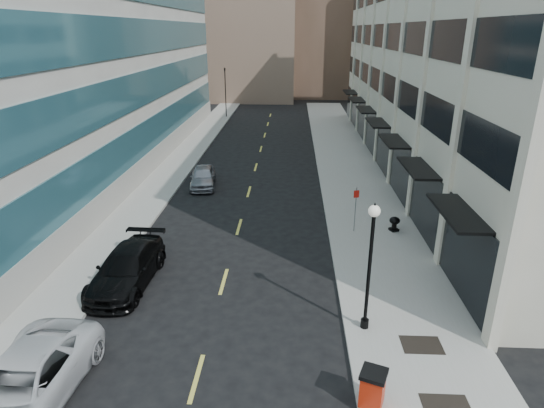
# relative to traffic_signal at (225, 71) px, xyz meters

# --- Properties ---
(sidewalk_right) EXTENTS (5.00, 80.00, 0.15)m
(sidewalk_right) POSITION_rel_traffic_signal_xyz_m (13.00, -28.00, -5.64)
(sidewalk_right) COLOR #9C998D
(sidewalk_right) RESTS_ON ground
(sidewalk_left) EXTENTS (3.00, 80.00, 0.15)m
(sidewalk_left) POSITION_rel_traffic_signal_xyz_m (-1.00, -28.00, -5.64)
(sidewalk_left) COLOR #9C998D
(sidewalk_left) RESTS_ON ground
(building_right) EXTENTS (15.30, 46.50, 18.25)m
(building_right) POSITION_rel_traffic_signal_xyz_m (22.44, -21.01, 3.28)
(building_right) COLOR beige
(building_right) RESTS_ON ground
(building_left) EXTENTS (16.14, 46.00, 20.00)m
(building_left) POSITION_rel_traffic_signal_xyz_m (-10.45, -21.00, 4.27)
(building_left) COLOR silver
(building_left) RESTS_ON ground
(skyline_tan_near) EXTENTS (14.00, 18.00, 28.00)m
(skyline_tan_near) POSITION_rel_traffic_signal_xyz_m (1.50, 20.00, 8.28)
(skyline_tan_near) COLOR #7D6452
(skyline_tan_near) RESTS_ON ground
(skyline_tan_far) EXTENTS (12.00, 14.00, 22.00)m
(skyline_tan_far) POSITION_rel_traffic_signal_xyz_m (-8.50, 30.00, 5.28)
(skyline_tan_far) COLOR #7D6452
(skyline_tan_far) RESTS_ON ground
(skyline_stone) EXTENTS (10.00, 14.00, 20.00)m
(skyline_stone) POSITION_rel_traffic_signal_xyz_m (23.50, 18.00, 4.28)
(skyline_stone) COLOR beige
(skyline_stone) RESTS_ON ground
(grate_mid) EXTENTS (1.40, 1.00, 0.01)m
(grate_mid) POSITION_rel_traffic_signal_xyz_m (13.10, -47.00, -5.56)
(grate_mid) COLOR black
(grate_mid) RESTS_ON sidewalk_right
(grate_far) EXTENTS (1.40, 1.00, 0.01)m
(grate_far) POSITION_rel_traffic_signal_xyz_m (13.10, -44.20, -5.56)
(grate_far) COLOR black
(grate_far) RESTS_ON sidewalk_right
(road_centerline) EXTENTS (0.15, 68.20, 0.01)m
(road_centerline) POSITION_rel_traffic_signal_xyz_m (5.50, -31.00, -5.71)
(road_centerline) COLOR #D8CC4C
(road_centerline) RESTS_ON ground
(traffic_signal) EXTENTS (0.66, 0.66, 6.98)m
(traffic_signal) POSITION_rel_traffic_signal_xyz_m (0.00, 0.00, 0.00)
(traffic_signal) COLOR black
(traffic_signal) RESTS_ON ground
(car_white_van) EXTENTS (2.96, 5.94, 1.62)m
(car_white_van) POSITION_rel_traffic_signal_xyz_m (0.70, -47.38, -4.91)
(car_white_van) COLOR silver
(car_white_van) RESTS_ON ground
(car_black_pickup) EXTENTS (2.43, 5.51, 1.57)m
(car_black_pickup) POSITION_rel_traffic_signal_xyz_m (1.35, -40.37, -4.93)
(car_black_pickup) COLOR black
(car_black_pickup) RESTS_ON ground
(car_silver_sedan) EXTENTS (2.25, 4.42, 1.44)m
(car_silver_sedan) POSITION_rel_traffic_signal_xyz_m (2.15, -27.00, -5.00)
(car_silver_sedan) COLOR #96979E
(car_silver_sedan) RESTS_ON ground
(trash_bin) EXTENTS (0.94, 0.94, 1.19)m
(trash_bin) POSITION_rel_traffic_signal_xyz_m (10.90, -47.00, -4.93)
(trash_bin) COLOR #B5210C
(trash_bin) RESTS_ON sidewalk_right
(lamppost) EXTENTS (0.41, 0.41, 4.97)m
(lamppost) POSITION_rel_traffic_signal_xyz_m (11.24, -43.26, -2.65)
(lamppost) COLOR black
(lamppost) RESTS_ON sidewalk_right
(sign_post) EXTENTS (0.29, 0.10, 2.54)m
(sign_post) POSITION_rel_traffic_signal_xyz_m (11.90, -34.63, -3.95)
(sign_post) COLOR slate
(sign_post) RESTS_ON sidewalk_right
(urn_planter) EXTENTS (0.58, 0.58, 0.80)m
(urn_planter) POSITION_rel_traffic_signal_xyz_m (14.10, -34.45, -5.08)
(urn_planter) COLOR black
(urn_planter) RESTS_ON sidewalk_right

